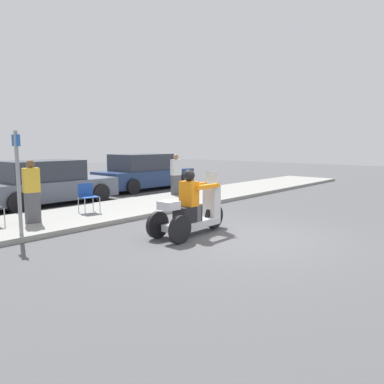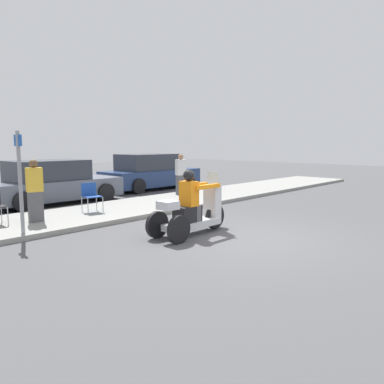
% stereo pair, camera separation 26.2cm
% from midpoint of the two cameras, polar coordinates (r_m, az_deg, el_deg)
% --- Properties ---
extents(ground_plane, '(60.00, 60.00, 0.00)m').
position_cam_midpoint_polar(ground_plane, '(8.29, 6.68, -7.00)').
color(ground_plane, '#4C4C4F').
extents(sidewalk_strip, '(28.00, 2.80, 0.12)m').
position_cam_midpoint_polar(sidewalk_strip, '(11.46, -12.60, -2.79)').
color(sidewalk_strip, gray).
rests_on(sidewalk_strip, ground).
extents(motorcycle_trike, '(2.16, 0.77, 1.48)m').
position_cam_midpoint_polar(motorcycle_trike, '(8.46, -0.86, -2.96)').
color(motorcycle_trike, black).
rests_on(motorcycle_trike, ground).
extents(spectator_mid_group, '(0.40, 0.29, 1.55)m').
position_cam_midpoint_polar(spectator_mid_group, '(9.97, -23.92, -0.07)').
color(spectator_mid_group, '#515156').
rests_on(spectator_mid_group, sidewalk_strip).
extents(spectator_end_of_line, '(0.40, 0.29, 1.54)m').
position_cam_midpoint_polar(spectator_end_of_line, '(14.12, -2.99, 2.56)').
color(spectator_end_of_line, '#515156').
rests_on(spectator_end_of_line, sidewalk_strip).
extents(folding_chair_curbside, '(0.53, 0.53, 0.82)m').
position_cam_midpoint_polar(folding_chair_curbside, '(10.96, -16.33, -0.38)').
color(folding_chair_curbside, '#A5A8AD').
rests_on(folding_chair_curbside, sidewalk_strip).
extents(parked_car_lot_far, '(4.48, 1.95, 1.50)m').
position_cam_midpoint_polar(parked_car_lot_far, '(13.54, -21.76, 1.17)').
color(parked_car_lot_far, slate).
rests_on(parked_car_lot_far, ground).
extents(parked_car_lot_center, '(4.59, 2.01, 1.59)m').
position_cam_midpoint_polar(parked_car_lot_center, '(16.93, -7.74, 2.91)').
color(parked_car_lot_center, navy).
rests_on(parked_car_lot_center, ground).
extents(street_sign, '(0.08, 0.36, 2.20)m').
position_cam_midpoint_polar(street_sign, '(8.71, -25.75, 1.82)').
color(street_sign, gray).
rests_on(street_sign, sidewalk_strip).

